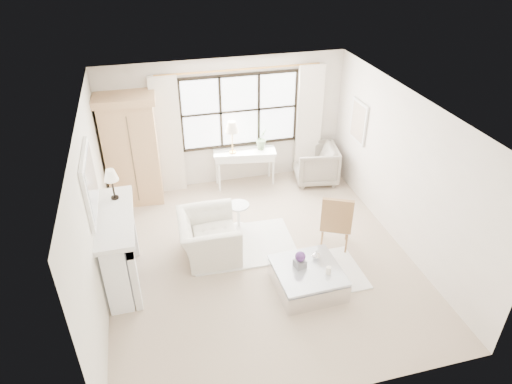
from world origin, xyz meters
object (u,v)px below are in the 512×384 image
armoire (132,149)px  club_armchair (209,237)px  console_table (245,167)px  coffee_table (307,279)px

armoire → club_armchair: armoire is taller
console_table → coffee_table: size_ratio=1.31×
coffee_table → club_armchair: bearing=136.0°
club_armchair → console_table: bearing=-26.0°
armoire → club_armchair: 2.51m
console_table → coffee_table: console_table is taller
coffee_table → armoire: bearing=124.6°
console_table → club_armchair: 2.46m
console_table → club_armchair: size_ratio=1.20×
armoire → club_armchair: size_ratio=1.99×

